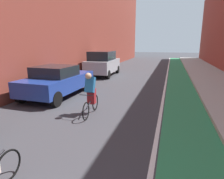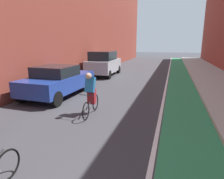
% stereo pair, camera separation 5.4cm
% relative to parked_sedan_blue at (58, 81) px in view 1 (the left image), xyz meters
% --- Properties ---
extents(ground_plane, '(93.33, 93.33, 0.00)m').
position_rel_parked_sedan_blue_xyz_m(ground_plane, '(2.87, 5.51, -0.79)').
color(ground_plane, '#38383D').
extents(bike_lane_paint, '(1.60, 42.42, 0.00)m').
position_rel_parked_sedan_blue_xyz_m(bike_lane_paint, '(6.00, 7.51, -0.79)').
color(bike_lane_paint, '#2D8451').
rests_on(bike_lane_paint, ground).
extents(lane_divider_stripe, '(0.12, 42.42, 0.00)m').
position_rel_parked_sedan_blue_xyz_m(lane_divider_stripe, '(5.10, 7.51, -0.78)').
color(lane_divider_stripe, white).
rests_on(lane_divider_stripe, ground).
extents(sidewalk_right, '(3.11, 42.42, 0.14)m').
position_rel_parked_sedan_blue_xyz_m(sidewalk_right, '(8.35, 7.51, -0.72)').
color(sidewalk_right, '#A8A59E').
rests_on(sidewalk_right, ground).
extents(building_facade_left, '(4.15, 42.42, 11.33)m').
position_rel_parked_sedan_blue_xyz_m(building_facade_left, '(-2.85, 7.49, 4.88)').
color(building_facade_left, brown).
rests_on(building_facade_left, ground).
extents(parked_sedan_blue, '(2.09, 4.30, 1.53)m').
position_rel_parked_sedan_blue_xyz_m(parked_sedan_blue, '(0.00, 0.00, 0.00)').
color(parked_sedan_blue, navy).
rests_on(parked_sedan_blue, ground).
extents(parked_suv_silver, '(2.09, 4.27, 1.98)m').
position_rel_parked_sedan_blue_xyz_m(parked_suv_silver, '(0.00, 6.73, 0.23)').
color(parked_suv_silver, '#9EA0A8').
rests_on(parked_suv_silver, ground).
extents(cyclist_mid, '(0.48, 1.68, 1.60)m').
position_rel_parked_sedan_blue_xyz_m(cyclist_mid, '(2.61, -1.98, 0.06)').
color(cyclist_mid, black).
rests_on(cyclist_mid, ground).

